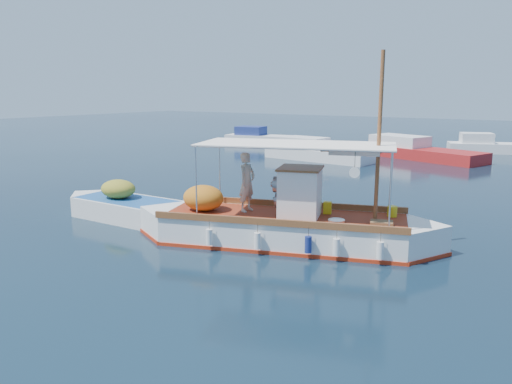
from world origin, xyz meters
The scene contains 7 objects.
ground centered at (0.00, 0.00, 0.00)m, with size 160.00×160.00×0.00m, color black.
fishing_caique centered at (-0.08, -0.13, 0.57)m, with size 9.89×5.11×6.36m.
dinghy centered at (-6.42, -0.72, 0.36)m, with size 7.14×2.09×1.74m.
bg_boat_nw centered at (-8.32, 18.75, 0.49)m, with size 8.23×3.20×1.80m.
bg_boat_n centered at (-2.72, 23.79, 0.49)m, with size 10.63×6.15×1.80m.
bg_boat_far_w centered at (-18.14, 26.15, 0.49)m, with size 6.77×3.26×1.80m.
bg_boat_far_n centered at (1.35, 30.08, 0.49)m, with size 6.34×4.00×1.80m.
Camera 1 is at (7.96, -13.92, 4.97)m, focal length 35.00 mm.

